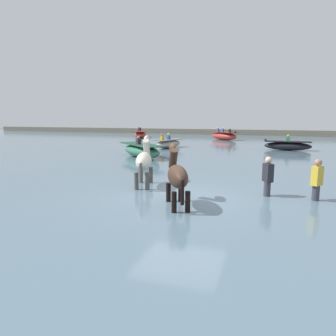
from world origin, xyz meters
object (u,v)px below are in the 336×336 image
Objects in this scene: boat_far_inshore at (288,146)px; boat_near_starboard at (224,136)px; boat_near_port at (140,134)px; boat_distant_west at (141,151)px; horse_lead_dark_bay at (177,178)px; person_wading_close at (316,186)px; person_onlooker_left at (267,182)px; horse_trailing_pinto at (144,162)px; boat_mid_channel at (168,144)px.

boat_near_starboard is at bearing 123.64° from boat_far_inshore.
boat_distant_west reaches higher than boat_near_port.
horse_lead_dark_bay is at bearing -103.02° from boat_far_inshore.
boat_near_starboard is 1.11× the size of boat_far_inshore.
boat_distant_west is 10.96m from person_wading_close.
boat_distant_west reaches higher than person_onlooker_left.
horse_trailing_pinto reaches higher than boat_mid_channel.
person_onlooker_left reaches higher than boat_far_inshore.
boat_near_port is at bearing 123.98° from boat_mid_channel.
boat_mid_channel is 0.79× the size of boat_near_port.
person_wading_close is at bearing -89.91° from boat_far_inshore.
horse_trailing_pinto reaches higher than boat_near_starboard.
boat_near_port is at bearing 121.81° from person_onlooker_left.
person_wading_close is (8.40, -7.05, 0.04)m from boat_distant_west.
horse_trailing_pinto is 14.48m from boat_far_inshore.
horse_lead_dark_bay reaches higher than person_onlooker_left.
boat_near_port reaches higher than boat_far_inshore.
person_wading_close is (3.58, 1.72, -0.34)m from horse_lead_dark_bay.
boat_far_inshore is (8.37, 6.62, -0.06)m from boat_distant_west.
person_onlooker_left is at bearing -44.53° from boat_distant_west.
person_onlooker_left is at bearing 176.60° from person_wading_close.
boat_mid_channel is at bearing 124.17° from person_wading_close.
person_onlooker_left is (-1.31, 0.08, 0.00)m from person_wading_close.
boat_near_starboard is at bearing 104.40° from person_wading_close.
boat_near_starboard is at bearing 101.22° from person_onlooker_left.
boat_distant_west is (0.15, -5.54, 0.05)m from boat_mid_channel.
horse_trailing_pinto is 12.80m from boat_mid_channel.
boat_distant_west is at bearing -88.45° from boat_mid_channel.
boat_near_starboard is at bearing -0.80° from boat_near_port.
person_wading_close reaches higher than boat_far_inshore.
boat_near_port is 2.37× the size of person_wading_close.
horse_lead_dark_bay reaches higher than person_wading_close.
person_wading_close is at bearing -55.83° from boat_mid_channel.
boat_distant_west is (-2.70, -15.15, -0.02)m from boat_near_starboard.
horse_lead_dark_bay is 1.25× the size of person_onlooker_left.
boat_near_starboard is (-0.37, 21.99, -0.40)m from horse_trailing_pinto.
boat_near_port is at bearing 179.20° from boat_near_starboard.
horse_lead_dark_bay is at bearing -70.86° from boat_mid_channel.
horse_lead_dark_bay is 15.80m from boat_far_inshore.
horse_trailing_pinto is at bearing 178.12° from person_onlooker_left.
boat_mid_channel is 0.95× the size of boat_far_inshore.
person_onlooker_left is (-1.29, -13.59, 0.11)m from boat_far_inshore.
horse_lead_dark_bay is at bearing -154.38° from person_wading_close.
person_wading_close is (5.33, -0.21, -0.38)m from horse_trailing_pinto.
horse_trailing_pinto is 22.00m from boat_near_starboard.
boat_far_inshore is at bearing -29.86° from boat_near_port.
horse_trailing_pinto is 0.66× the size of boat_far_inshore.
boat_near_starboard is 15.39m from boat_distant_west.
boat_mid_channel is 11.74m from boat_near_port.
person_onlooker_left is (7.09, -6.97, 0.04)m from boat_distant_west.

